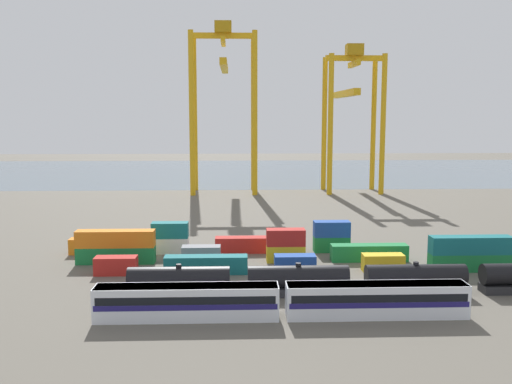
{
  "coord_description": "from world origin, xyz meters",
  "views": [
    {
      "loc": [
        -11.74,
        -80.82,
        23.11
      ],
      "look_at": [
        -7.9,
        24.06,
        8.56
      ],
      "focal_mm": 39.63,
      "sensor_mm": 36.0,
      "label": 1
    }
  ],
  "objects_px": {
    "freight_tank_row": "(357,279)",
    "shipping_container_4": "(470,262)",
    "gantry_crane_central": "(351,104)",
    "passenger_train": "(282,300)",
    "gantry_crane_west": "(224,89)"
  },
  "relations": [
    {
      "from": "gantry_crane_west",
      "to": "passenger_train",
      "type": "bearing_deg",
      "value": -85.41
    },
    {
      "from": "passenger_train",
      "to": "gantry_crane_west",
      "type": "distance_m",
      "value": 110.88
    },
    {
      "from": "freight_tank_row",
      "to": "gantry_crane_central",
      "type": "distance_m",
      "value": 103.7
    },
    {
      "from": "passenger_train",
      "to": "freight_tank_row",
      "type": "relative_size",
      "value": 0.72
    },
    {
      "from": "freight_tank_row",
      "to": "shipping_container_4",
      "type": "bearing_deg",
      "value": 28.59
    },
    {
      "from": "passenger_train",
      "to": "gantry_crane_west",
      "type": "xyz_separation_m",
      "value": [
        -8.59,
        106.9,
        28.16
      ]
    },
    {
      "from": "passenger_train",
      "to": "freight_tank_row",
      "type": "height_order",
      "value": "freight_tank_row"
    },
    {
      "from": "freight_tank_row",
      "to": "gantry_crane_west",
      "type": "distance_m",
      "value": 104.54
    },
    {
      "from": "freight_tank_row",
      "to": "gantry_crane_central",
      "type": "xyz_separation_m",
      "value": [
        19.01,
        99.09,
        23.97
      ]
    },
    {
      "from": "gantry_crane_west",
      "to": "gantry_crane_central",
      "type": "height_order",
      "value": "gantry_crane_west"
    },
    {
      "from": "gantry_crane_west",
      "to": "gantry_crane_central",
      "type": "xyz_separation_m",
      "value": [
        37.91,
        0.25,
        -4.36
      ]
    },
    {
      "from": "passenger_train",
      "to": "freight_tank_row",
      "type": "bearing_deg",
      "value": 38.02
    },
    {
      "from": "shipping_container_4",
      "to": "passenger_train",
      "type": "bearing_deg",
      "value": -147.88
    },
    {
      "from": "shipping_container_4",
      "to": "gantry_crane_central",
      "type": "relative_size",
      "value": 0.28
    },
    {
      "from": "freight_tank_row",
      "to": "gantry_crane_west",
      "type": "relative_size",
      "value": 1.19
    }
  ]
}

